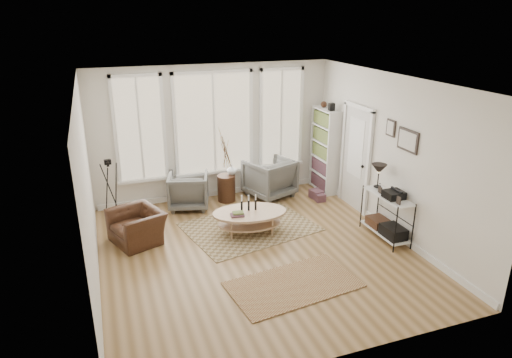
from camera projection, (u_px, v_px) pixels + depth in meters
name	position (u px, v px, depth m)	size (l,w,h in m)	color
room	(257.00, 173.00, 7.44)	(5.50, 5.54, 2.90)	#9D7A4D
bay_window	(214.00, 126.00, 9.74)	(4.14, 0.12, 2.24)	tan
door	(356.00, 156.00, 9.34)	(0.09, 1.06, 2.22)	silver
bookcase	(325.00, 150.00, 10.30)	(0.31, 0.85, 2.06)	white
low_shelf	(386.00, 212.00, 8.21)	(0.38, 1.08, 1.30)	white
wall_art	(403.00, 137.00, 7.83)	(0.04, 0.88, 0.44)	black
rug_main	(250.00, 227.00, 8.78)	(2.32, 1.74, 0.01)	brown
rug_runner	(294.00, 284.00, 6.91)	(1.94, 1.08, 0.01)	brown
coffee_table	(249.00, 216.00, 8.44)	(1.47, 1.04, 0.63)	tan
armchair_left	(189.00, 190.00, 9.55)	(0.81, 0.83, 0.75)	#61615C
armchair_right	(269.00, 178.00, 10.13)	(0.92, 0.95, 0.86)	#61615C
side_table	(226.00, 167.00, 9.74)	(0.39, 0.39, 1.63)	#3C2214
vase	(232.00, 170.00, 9.85)	(0.21, 0.21, 0.22)	silver
accent_chair	(137.00, 226.00, 8.14)	(0.80, 0.91, 0.59)	#3C2214
tripod_camera	(111.00, 193.00, 8.85)	(0.45, 0.45, 1.27)	black
book_stack_near	(316.00, 194.00, 10.11)	(0.23, 0.29, 0.19)	maroon
book_stack_far	(319.00, 197.00, 9.98)	(0.20, 0.26, 0.17)	maroon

